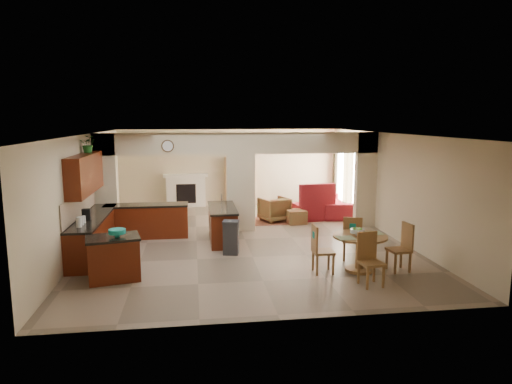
{
  "coord_description": "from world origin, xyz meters",
  "views": [
    {
      "loc": [
        -1.33,
        -11.75,
        3.19
      ],
      "look_at": [
        0.34,
        0.3,
        1.22
      ],
      "focal_mm": 32.0,
      "sensor_mm": 36.0,
      "label": 1
    }
  ],
  "objects": [
    {
      "name": "window_a",
      "position": [
        3.97,
        2.3,
        1.2
      ],
      "size": [
        0.02,
        0.9,
        1.9
      ],
      "primitive_type": "cube",
      "color": "white",
      "rests_on": "wall_right"
    },
    {
      "name": "armchair",
      "position": [
        1.17,
        2.05,
        0.38
      ],
      "size": [
        1.04,
        1.06,
        0.75
      ],
      "primitive_type": "imported",
      "rotation": [
        0.0,
        0.0,
        3.5
      ],
      "color": "maroon",
      "rests_on": "floor"
    },
    {
      "name": "kitchen_counter",
      "position": [
        -3.26,
        -0.25,
        0.46
      ],
      "size": [
        2.52,
        3.29,
        1.48
      ],
      "color": "#491808",
      "rests_on": "floor"
    },
    {
      "name": "trash_can",
      "position": [
        -0.48,
        -1.29,
        0.37
      ],
      "size": [
        0.41,
        0.36,
        0.75
      ],
      "primitive_type": "cube",
      "rotation": [
        0.0,
        0.0,
        -0.21
      ],
      "color": "#2B2B2D",
      "rests_on": "floor"
    },
    {
      "name": "drape_a_left",
      "position": [
        3.93,
        1.7,
        1.2
      ],
      "size": [
        0.1,
        0.28,
        2.3
      ],
      "primitive_type": "cube",
      "color": "#402319",
      "rests_on": "wall_right"
    },
    {
      "name": "chair_east",
      "position": [
        3.01,
        -2.98,
        0.55
      ],
      "size": [
        0.47,
        0.47,
        1.02
      ],
      "rotation": [
        0.0,
        0.0,
        4.83
      ],
      "color": "olive",
      "rests_on": "floor"
    },
    {
      "name": "peninsula",
      "position": [
        -0.6,
        -0.11,
        0.46
      ],
      "size": [
        0.7,
        1.85,
        0.91
      ],
      "color": "#491808",
      "rests_on": "floor"
    },
    {
      "name": "ceiling",
      "position": [
        0.0,
        0.0,
        2.8
      ],
      "size": [
        10.0,
        10.0,
        0.0
      ],
      "primitive_type": "plane",
      "rotation": [
        3.14,
        0.0,
        0.0
      ],
      "color": "white",
      "rests_on": "wall_back"
    },
    {
      "name": "kitchen_island",
      "position": [
        -2.94,
        -2.7,
        0.45
      ],
      "size": [
        1.15,
        0.93,
        0.88
      ],
      "rotation": [
        0.0,
        0.0,
        0.22
      ],
      "color": "#491808",
      "rests_on": "floor"
    },
    {
      "name": "partition_right_pier",
      "position": [
        3.7,
        1.0,
        1.4
      ],
      "size": [
        0.6,
        0.25,
        2.8
      ],
      "primitive_type": "cube",
      "color": "beige",
      "rests_on": "floor"
    },
    {
      "name": "partition_center_pier",
      "position": [
        0.0,
        1.0,
        1.1
      ],
      "size": [
        0.8,
        0.25,
        2.2
      ],
      "primitive_type": "cube",
      "color": "beige",
      "rests_on": "floor"
    },
    {
      "name": "wall_clock",
      "position": [
        -2.0,
        0.85,
        2.45
      ],
      "size": [
        0.34,
        0.03,
        0.34
      ],
      "primitive_type": "cylinder",
      "rotation": [
        1.57,
        0.0,
        0.0
      ],
      "color": "#4A3118",
      "rests_on": "partition_header"
    },
    {
      "name": "glazed_door",
      "position": [
        3.97,
        3.15,
        1.05
      ],
      "size": [
        0.02,
        0.7,
        2.1
      ],
      "primitive_type": "cube",
      "color": "white",
      "rests_on": "wall_right"
    },
    {
      "name": "wall_left",
      "position": [
        -4.0,
        0.0,
        1.4
      ],
      "size": [
        0.0,
        10.0,
        10.0
      ],
      "primitive_type": "plane",
      "rotation": [
        1.57,
        0.0,
        1.57
      ],
      "color": "beige",
      "rests_on": "floor"
    },
    {
      "name": "drape_b_right",
      "position": [
        3.93,
        4.6,
        1.2
      ],
      "size": [
        0.1,
        0.28,
        2.3
      ],
      "primitive_type": "cube",
      "color": "#402319",
      "rests_on": "wall_right"
    },
    {
      "name": "wall_right",
      "position": [
        4.0,
        0.0,
        1.4
      ],
      "size": [
        0.0,
        10.0,
        10.0
      ],
      "primitive_type": "plane",
      "rotation": [
        1.57,
        0.0,
        -1.57
      ],
      "color": "beige",
      "rests_on": "floor"
    },
    {
      "name": "sofa",
      "position": [
        3.3,
        2.99,
        0.37
      ],
      "size": [
        2.61,
        1.15,
        0.75
      ],
      "primitive_type": "imported",
      "rotation": [
        0.0,
        0.0,
        1.51
      ],
      "color": "maroon",
      "rests_on": "floor"
    },
    {
      "name": "upper_cabinets",
      "position": [
        -3.82,
        -0.8,
        1.92
      ],
      "size": [
        0.35,
        2.4,
        0.9
      ],
      "primitive_type": "cube",
      "color": "#491808",
      "rests_on": "wall_left"
    },
    {
      "name": "partition_header",
      "position": [
        0.0,
        1.0,
        2.5
      ],
      "size": [
        8.0,
        0.25,
        0.6
      ],
      "primitive_type": "cube",
      "color": "beige",
      "rests_on": "partition_center_pier"
    },
    {
      "name": "dining_table",
      "position": [
        2.1,
        -2.88,
        0.51
      ],
      "size": [
        1.13,
        1.13,
        0.77
      ],
      "color": "olive",
      "rests_on": "floor"
    },
    {
      "name": "shelving_unit",
      "position": [
        0.35,
        4.82,
        0.9
      ],
      "size": [
        1.0,
        0.32,
        1.8
      ],
      "primitive_type": "cube",
      "color": "olive",
      "rests_on": "floor"
    },
    {
      "name": "chair_north",
      "position": [
        2.19,
        -2.17,
        0.55
      ],
      "size": [
        0.53,
        0.53,
        1.02
      ],
      "rotation": [
        0.0,
        0.0,
        2.81
      ],
      "color": "olive",
      "rests_on": "floor"
    },
    {
      "name": "plant",
      "position": [
        -3.82,
        -0.29,
        2.58
      ],
      "size": [
        0.38,
        0.33,
        0.42
      ],
      "primitive_type": "imported",
      "rotation": [
        0.0,
        0.0,
        0.0
      ],
      "color": "#174B14",
      "rests_on": "upper_cabinets"
    },
    {
      "name": "teal_bowl",
      "position": [
        -2.84,
        -2.74,
        0.96
      ],
      "size": [
        0.33,
        0.33,
        0.16
      ],
      "primitive_type": "cylinder",
      "color": "teal",
      "rests_on": "kitchen_island"
    },
    {
      "name": "wall_back",
      "position": [
        0.0,
        5.0,
        1.4
      ],
      "size": [
        8.0,
        0.0,
        8.0
      ],
      "primitive_type": "plane",
      "rotation": [
        1.57,
        0.0,
        0.0
      ],
      "color": "beige",
      "rests_on": "floor"
    },
    {
      "name": "chair_south",
      "position": [
        2.01,
        -3.65,
        0.55
      ],
      "size": [
        0.48,
        0.48,
        1.02
      ],
      "rotation": [
        0.0,
        0.0,
        0.15
      ],
      "color": "olive",
      "rests_on": "floor"
    },
    {
      "name": "drape_b_left",
      "position": [
        3.93,
        3.4,
        1.2
      ],
      "size": [
        0.1,
        0.28,
        2.3
      ],
      "primitive_type": "cube",
      "color": "#402319",
      "rests_on": "wall_right"
    },
    {
      "name": "ceiling_fan",
      "position": [
        1.5,
        3.0,
        2.56
      ],
      "size": [
        1.0,
        1.0,
        0.1
      ],
      "primitive_type": "cylinder",
      "color": "white",
      "rests_on": "ceiling"
    },
    {
      "name": "wall_front",
      "position": [
        0.0,
        -5.0,
        1.4
      ],
      "size": [
        8.0,
        0.0,
        8.0
      ],
      "primitive_type": "plane",
      "rotation": [
        -1.57,
        0.0,
        0.0
      ],
      "color": "beige",
      "rests_on": "floor"
    },
    {
      "name": "chaise",
      "position": [
        2.49,
        2.24,
        0.24
      ],
      "size": [
        1.32,
        1.15,
        0.47
      ],
      "primitive_type": "cube",
      "rotation": [
        0.0,
        0.0,
        0.17
      ],
      "color": "maroon",
      "rests_on": "floor"
    },
    {
      "name": "fireplace",
      "position": [
        -1.6,
        4.83,
        0.61
      ],
      "size": [
        1.6,
        0.35,
        1.2
      ],
      "color": "white",
      "rests_on": "floor"
    },
    {
      "name": "window_b",
      "position": [
        3.97,
        4.0,
        1.2
      ],
      "size": [
        0.02,
        0.9,
        1.9
      ],
      "primitive_type": "cube",
      "color": "white",
      "rests_on": "wall_right"
    },
    {
      "name": "floor",
      "position": [
        0.0,
        0.0,
        0.0
      ],
      "size": [
        10.0,
        10.0,
        0.0
      ],
      "primitive_type": "plane",
      "color": "#84705B",
      "rests_on": "ground"
    },
    {
      "name": "rug",
      "position": [
        1.2,
        2.1,
        0.01
      ],
      "size": [
        1.6,
        1.3,
        0.01
      ],
      "primitive_type": "cube",
      "color": "brown",
      "rests_on": "floor"
    },
    {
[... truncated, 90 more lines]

